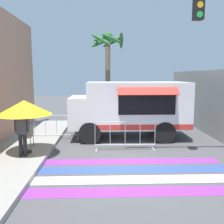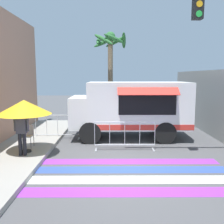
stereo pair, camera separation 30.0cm
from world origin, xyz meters
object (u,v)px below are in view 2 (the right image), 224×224
Objects in this scene: traffic_signal_pole at (215,38)px; vendor_person at (22,129)px; barricade_front at (125,136)px; barricade_side at (58,127)px; folding_chair at (28,134)px; patio_umbrella at (24,107)px; palm_tree at (110,56)px; food_truck at (129,106)px.

vendor_person is at bearing 179.81° from traffic_signal_pole.
barricade_front is 3.50m from barricade_side.
vendor_person reaches higher than folding_chair.
patio_umbrella reaches higher than folding_chair.
palm_tree is (-3.47, 7.08, -0.06)m from traffic_signal_pole.
traffic_signal_pole is 7.64m from folding_chair.
patio_umbrella reaches higher than barricade_side.
barricade_front is (3.65, 1.13, -0.54)m from vendor_person.
food_truck reaches higher than vendor_person.
traffic_signal_pole reaches higher than barricade_front.
patio_umbrella is 0.79m from vendor_person.
palm_tree is at bearing 95.57° from barricade_front.
food_truck is at bearing 129.32° from traffic_signal_pole.
vendor_person is at bearing -113.54° from palm_tree.
vendor_person reaches higher than barricade_side.
patio_umbrella is 0.93× the size of barricade_side.
palm_tree is (2.45, 4.16, 3.54)m from barricade_side.
folding_chair is 1.97m from barricade_side.
food_truck reaches higher than barricade_front.
vendor_person is (0.01, -0.38, -0.69)m from patio_umbrella.
vendor_person is at bearing -162.82° from barricade_front.
barricade_side is at bearing -120.49° from palm_tree.
barricade_side is at bearing 75.88° from patio_umbrella.
barricade_front is (-2.89, 1.15, -3.60)m from traffic_signal_pole.
barricade_side reaches higher than folding_chair.
folding_chair is 0.36× the size of barricade_front.
barricade_front is at bearing 158.30° from traffic_signal_pole.
traffic_signal_pole is 1.11× the size of palm_tree.
barricade_side is at bearing 149.72° from barricade_front.
traffic_signal_pole is 4.76m from barricade_front.
traffic_signal_pole is 7.12× the size of folding_chair.
traffic_signal_pole reaches higher than patio_umbrella.
traffic_signal_pole is 7.52m from barricade_side.
food_truck is 2.80× the size of patio_umbrella.
traffic_signal_pole reaches higher than food_truck.
traffic_signal_pole reaches higher than folding_chair.
barricade_front is at bearing -12.55° from folding_chair.
barricade_side is at bearing -175.86° from food_truck.
vendor_person is 3.86m from barricade_front.
vendor_person is (0.16, -1.09, 0.44)m from folding_chair.
patio_umbrella is 2.88m from barricade_side.
vendor_person is (-3.96, -3.14, -0.39)m from food_truck.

